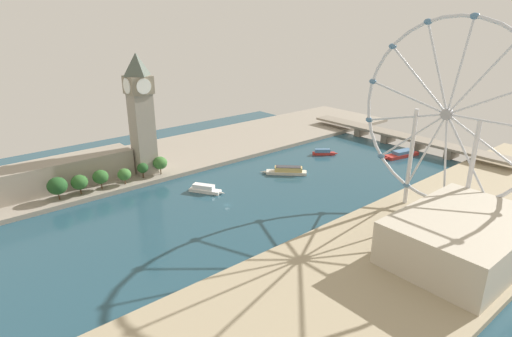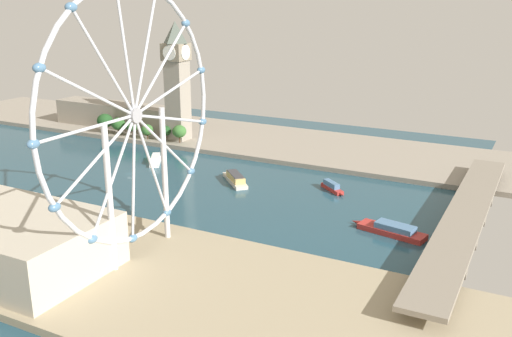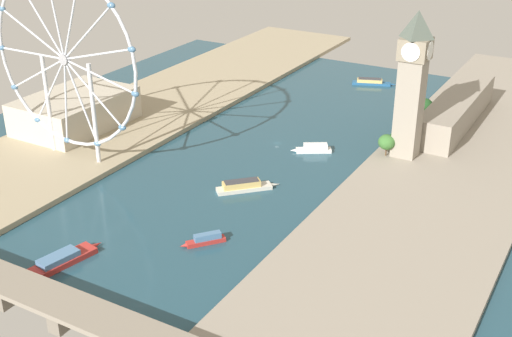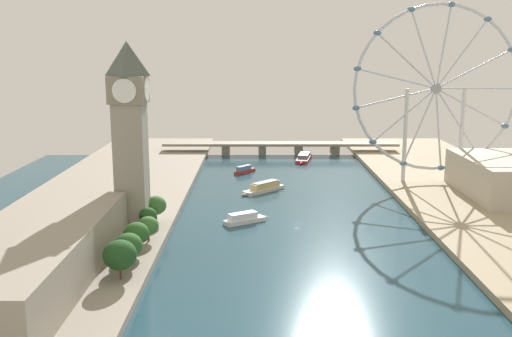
% 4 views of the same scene
% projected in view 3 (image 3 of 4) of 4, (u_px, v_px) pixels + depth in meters
% --- Properties ---
extents(ground_plane, '(378.31, 378.31, 0.00)m').
position_uv_depth(ground_plane, '(277.00, 143.00, 410.77)').
color(ground_plane, '#234756').
extents(riverbank_left, '(90.00, 520.00, 3.00)m').
position_uv_depth(riverbank_left, '(445.00, 178.00, 363.19)').
color(riverbank_left, gray).
rests_on(riverbank_left, ground_plane).
extents(riverbank_right, '(90.00, 520.00, 3.00)m').
position_uv_depth(riverbank_right, '(143.00, 112.00, 457.08)').
color(riverbank_right, tan).
rests_on(riverbank_right, ground_plane).
extents(clock_tower, '(16.71, 16.71, 83.48)m').
position_uv_depth(clock_tower, '(412.00, 83.00, 369.05)').
color(clock_tower, gray).
rests_on(clock_tower, riverbank_left).
extents(parliament_block, '(22.00, 113.19, 18.65)m').
position_uv_depth(parliament_block, '(456.00, 110.00, 428.85)').
color(parliament_block, gray).
rests_on(parliament_block, riverbank_left).
extents(tree_row_embankment, '(12.62, 79.60, 14.38)m').
position_uv_depth(tree_row_embankment, '(410.00, 120.00, 415.01)').
color(tree_row_embankment, '#513823').
rests_on(tree_row_embankment, riverbank_left).
extents(ferris_wheel, '(101.79, 3.20, 107.66)m').
position_uv_depth(ferris_wheel, '(65.00, 61.00, 362.62)').
color(ferris_wheel, silver).
rests_on(ferris_wheel, riverbank_right).
extents(riverside_hall, '(48.83, 71.17, 20.67)m').
position_uv_depth(riverside_hall, '(76.00, 111.00, 424.72)').
color(riverside_hall, '#BCB29E').
rests_on(riverside_hall, riverbank_right).
extents(river_bridge, '(190.31, 17.16, 9.44)m').
position_uv_depth(river_bridge, '(38.00, 296.00, 255.55)').
color(river_bridge, gray).
rests_on(river_bridge, ground_plane).
extents(tour_boat_0, '(23.02, 16.12, 5.21)m').
position_uv_depth(tour_boat_0, '(314.00, 148.00, 397.68)').
color(tour_boat_0, white).
rests_on(tour_boat_0, ground_plane).
extents(tour_boat_1, '(27.32, 27.62, 5.79)m').
position_uv_depth(tour_boat_1, '(244.00, 186.00, 351.62)').
color(tour_boat_1, beige).
rests_on(tour_boat_1, ground_plane).
extents(tour_boat_2, '(15.87, 18.36, 4.96)m').
position_uv_depth(tour_boat_2, '(205.00, 240.00, 303.13)').
color(tour_boat_2, '#B22D28').
rests_on(tour_boat_2, ground_plane).
extents(tour_boat_3, '(33.48, 16.14, 4.97)m').
position_uv_depth(tour_boat_3, '(371.00, 82.00, 515.94)').
color(tour_boat_3, '#235684').
rests_on(tour_boat_3, ground_plane).
extents(tour_boat_4, '(14.77, 36.85, 5.19)m').
position_uv_depth(tour_boat_4, '(62.00, 260.00, 287.90)').
color(tour_boat_4, '#B22D28').
rests_on(tour_boat_4, ground_plane).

